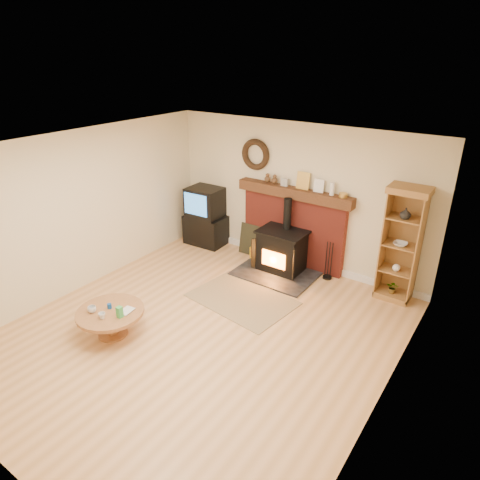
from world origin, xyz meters
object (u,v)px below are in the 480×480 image
Objects in this scene: curio_cabinet at (401,244)px; coffee_table at (110,315)px; tv_unit at (206,217)px; wood_stove at (281,252)px.

curio_cabinet is 4.47m from coffee_table.
tv_unit is 3.34m from coffee_table.
wood_stove is 1.18× the size of tv_unit.
curio_cabinet is (1.96, 0.28, 0.56)m from wood_stove.
coffee_table is (0.88, -3.21, -0.25)m from tv_unit.
curio_cabinet is 2.01× the size of coffee_table.
wood_stove reaches higher than coffee_table.
wood_stove is at bearing -171.96° from curio_cabinet.
tv_unit is at bearing -178.73° from curio_cabinet.
tv_unit reaches higher than coffee_table.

